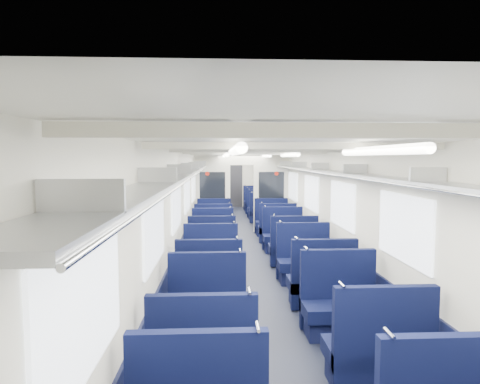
{
  "coord_description": "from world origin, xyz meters",
  "views": [
    {
      "loc": [
        -0.68,
        -9.63,
        2.2
      ],
      "look_at": [
        -0.08,
        2.1,
        1.23
      ],
      "focal_mm": 30.69,
      "sensor_mm": 36.0,
      "label": 1
    }
  ],
  "objects_px": {
    "bulkhead": "(242,191)",
    "seat_23": "(260,209)",
    "seat_18": "(214,224)",
    "seat_21": "(263,213)",
    "seat_8": "(209,286)",
    "seat_16": "(213,231)",
    "seat_13": "(293,250)",
    "seat_26": "(216,203)",
    "seat_22": "(215,210)",
    "seat_14": "(213,240)",
    "seat_25": "(257,205)",
    "seat_9": "(322,285)",
    "seat_24": "(215,206)",
    "end_door": "(234,185)",
    "seat_10": "(211,265)",
    "seat_7": "(340,308)",
    "seat_27": "(255,203)",
    "seat_12": "(212,250)",
    "seat_19": "(272,223)",
    "seat_4": "(203,367)",
    "seat_6": "(207,313)",
    "seat_15": "(283,237)",
    "seat_17": "(277,230)",
    "seat_11": "(304,263)",
    "seat_20": "(215,214)"
  },
  "relations": [
    {
      "from": "seat_9",
      "to": "seat_24",
      "type": "distance_m",
      "value": 10.31
    },
    {
      "from": "seat_23",
      "to": "seat_25",
      "type": "relative_size",
      "value": 1.0
    },
    {
      "from": "seat_4",
      "to": "seat_24",
      "type": "height_order",
      "value": "same"
    },
    {
      "from": "seat_6",
      "to": "seat_22",
      "type": "bearing_deg",
      "value": 90.0
    },
    {
      "from": "seat_26",
      "to": "end_door",
      "type": "bearing_deg",
      "value": 58.3
    },
    {
      "from": "bulkhead",
      "to": "seat_15",
      "type": "relative_size",
      "value": 2.6
    },
    {
      "from": "end_door",
      "to": "seat_24",
      "type": "xyz_separation_m",
      "value": [
        -0.83,
        -2.54,
        -0.67
      ]
    },
    {
      "from": "seat_24",
      "to": "seat_12",
      "type": "bearing_deg",
      "value": -90.0
    },
    {
      "from": "end_door",
      "to": "seat_13",
      "type": "bearing_deg",
      "value": -85.42
    },
    {
      "from": "seat_10",
      "to": "seat_21",
      "type": "xyz_separation_m",
      "value": [
        1.66,
        6.76,
        0.0
      ]
    },
    {
      "from": "seat_8",
      "to": "seat_24",
      "type": "bearing_deg",
      "value": 90.0
    },
    {
      "from": "seat_23",
      "to": "seat_26",
      "type": "relative_size",
      "value": 1.0
    },
    {
      "from": "seat_26",
      "to": "seat_27",
      "type": "relative_size",
      "value": 1.0
    },
    {
      "from": "seat_4",
      "to": "seat_17",
      "type": "bearing_deg",
      "value": 76.61
    },
    {
      "from": "seat_21",
      "to": "seat_26",
      "type": "xyz_separation_m",
      "value": [
        -1.66,
        3.39,
        0.0
      ]
    },
    {
      "from": "seat_19",
      "to": "seat_24",
      "type": "relative_size",
      "value": 1.0
    },
    {
      "from": "seat_7",
      "to": "seat_18",
      "type": "height_order",
      "value": "same"
    },
    {
      "from": "seat_13",
      "to": "seat_22",
      "type": "distance_m",
      "value": 6.79
    },
    {
      "from": "seat_21",
      "to": "seat_26",
      "type": "bearing_deg",
      "value": 116.1
    },
    {
      "from": "seat_15",
      "to": "seat_20",
      "type": "relative_size",
      "value": 1.0
    },
    {
      "from": "seat_18",
      "to": "seat_22",
      "type": "relative_size",
      "value": 1.0
    },
    {
      "from": "seat_9",
      "to": "seat_16",
      "type": "distance_m",
      "value": 4.92
    },
    {
      "from": "seat_8",
      "to": "seat_13",
      "type": "distance_m",
      "value": 2.84
    },
    {
      "from": "seat_13",
      "to": "seat_12",
      "type": "bearing_deg",
      "value": 177.16
    },
    {
      "from": "seat_15",
      "to": "seat_17",
      "type": "bearing_deg",
      "value": 90.0
    },
    {
      "from": "seat_14",
      "to": "seat_26",
      "type": "xyz_separation_m",
      "value": [
        0.0,
        7.88,
        0.0
      ]
    },
    {
      "from": "seat_14",
      "to": "seat_26",
      "type": "relative_size",
      "value": 1.0
    },
    {
      "from": "seat_14",
      "to": "seat_21",
      "type": "relative_size",
      "value": 1.0
    },
    {
      "from": "seat_8",
      "to": "seat_20",
      "type": "relative_size",
      "value": 1.0
    },
    {
      "from": "end_door",
      "to": "seat_6",
      "type": "distance_m",
      "value": 13.76
    },
    {
      "from": "end_door",
      "to": "seat_10",
      "type": "relative_size",
      "value": 1.85
    },
    {
      "from": "seat_8",
      "to": "seat_24",
      "type": "height_order",
      "value": "same"
    },
    {
      "from": "end_door",
      "to": "seat_14",
      "type": "bearing_deg",
      "value": -95.14
    },
    {
      "from": "seat_26",
      "to": "seat_9",
      "type": "bearing_deg",
      "value": -81.7
    },
    {
      "from": "seat_25",
      "to": "seat_14",
      "type": "bearing_deg",
      "value": -103.78
    },
    {
      "from": "seat_27",
      "to": "bulkhead",
      "type": "bearing_deg",
      "value": -99.37
    },
    {
      "from": "seat_4",
      "to": "seat_21",
      "type": "xyz_separation_m",
      "value": [
        1.66,
        10.29,
        0.0
      ]
    },
    {
      "from": "seat_14",
      "to": "seat_17",
      "type": "xyz_separation_m",
      "value": [
        1.66,
        1.18,
        0.0
      ]
    },
    {
      "from": "seat_8",
      "to": "seat_16",
      "type": "distance_m",
      "value": 4.57
    },
    {
      "from": "seat_9",
      "to": "seat_15",
      "type": "height_order",
      "value": "same"
    },
    {
      "from": "bulkhead",
      "to": "seat_25",
      "type": "xyz_separation_m",
      "value": [
        0.83,
        3.98,
        -0.9
      ]
    },
    {
      "from": "seat_18",
      "to": "seat_21",
      "type": "relative_size",
      "value": 1.0
    },
    {
      "from": "seat_9",
      "to": "seat_21",
      "type": "xyz_separation_m",
      "value": [
        0.0,
        7.99,
        0.0
      ]
    },
    {
      "from": "seat_8",
      "to": "seat_23",
      "type": "height_order",
      "value": "same"
    },
    {
      "from": "seat_22",
      "to": "seat_13",
      "type": "bearing_deg",
      "value": -75.85
    },
    {
      "from": "bulkhead",
      "to": "seat_9",
      "type": "height_order",
      "value": "bulkhead"
    },
    {
      "from": "bulkhead",
      "to": "seat_23",
      "type": "height_order",
      "value": "bulkhead"
    },
    {
      "from": "seat_14",
      "to": "seat_22",
      "type": "bearing_deg",
      "value": 90.0
    },
    {
      "from": "seat_23",
      "to": "seat_21",
      "type": "bearing_deg",
      "value": -90.0
    },
    {
      "from": "seat_11",
      "to": "seat_16",
      "type": "xyz_separation_m",
      "value": [
        -1.66,
        3.37,
        0.0
      ]
    }
  ]
}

